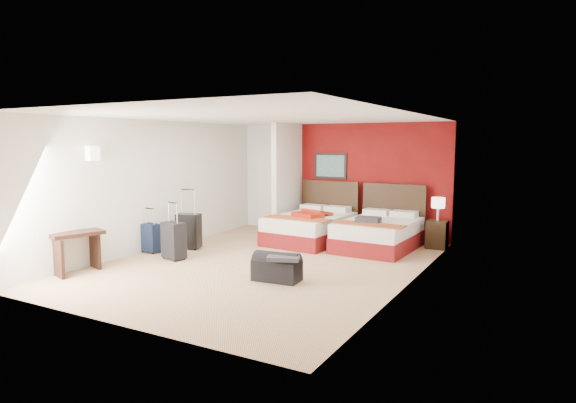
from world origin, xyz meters
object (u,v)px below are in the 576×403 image
Objects in this scene: table_lamp at (438,209)px; suitcase_black at (189,232)px; bed_right at (378,235)px; suitcase_navy at (151,239)px; desk at (78,252)px; suitcase_charcoal at (174,242)px; nightstand at (437,234)px; red_suitcase_open at (312,214)px; bed_left at (310,229)px; duffel_bag at (277,269)px.

table_lamp is 0.69× the size of suitcase_black.
bed_right is 4.38m from suitcase_navy.
suitcase_black is 0.84× the size of desk.
table_lamp is 6.60m from desk.
suitcase_black is 0.87m from suitcase_charcoal.
suitcase_navy is at bearing -179.85° from suitcase_charcoal.
table_lamp is at bearing 38.23° from suitcase_navy.
desk reaches higher than nightstand.
red_suitcase_open is (-1.37, -0.15, 0.34)m from bed_right.
suitcase_navy is (-2.30, -2.25, -0.36)m from red_suitcase_open.
bed_left is at bearing -165.94° from nightstand.
table_lamp reaches higher than suitcase_charcoal.
suitcase_black is 1.28× the size of suitcase_navy.
bed_left is at bearing -163.88° from table_lamp.
table_lamp is 0.88× the size of suitcase_navy.
red_suitcase_open reaches higher than nightstand.
suitcase_navy is at bearing 108.34° from desk.
desk is at bearing -163.93° from duffel_bag.
nightstand is (2.35, 0.81, -0.35)m from red_suitcase_open.
nightstand is 4.89m from suitcase_black.
red_suitcase_open is at bearing -41.29° from bed_left.
duffel_bag is (-1.60, -3.54, -0.60)m from table_lamp.
nightstand is at bearing 0.00° from table_lamp.
suitcase_black is 1.05× the size of suitcase_charcoal.
desk reaches higher than suitcase_navy.
suitcase_black is (-1.88, -1.64, -0.29)m from red_suitcase_open.
red_suitcase_open is at bearing -171.64° from bed_right.
duffel_bag is at bearing -38.69° from suitcase_black.
suitcase_charcoal is at bearing -140.18° from table_lamp.
desk is at bearing -134.58° from table_lamp.
nightstand is at bearing 38.23° from suitcase_navy.
nightstand is 5.56m from suitcase_navy.
red_suitcase_open is at bearing 72.49° from suitcase_charcoal.
red_suitcase_open is 1.56× the size of suitcase_navy.
duffel_bag is (0.85, -2.83, -0.11)m from bed_left.
red_suitcase_open is 2.49m from table_lamp.
suitcase_charcoal reaches higher than duffel_bag.
nightstand is at bearing 54.67° from suitcase_charcoal.
bed_left is 2.96m from duffel_bag.
desk is at bearing -84.02° from suitcase_navy.
bed_left is 4.53m from desk.
suitcase_charcoal is at bearing -102.98° from red_suitcase_open.
nightstand is 3.88m from duffel_bag.
suitcase_charcoal is 2.32m from duffel_bag.
suitcase_navy is at bearing -148.77° from nightstand.
red_suitcase_open is 2.87m from duffel_bag.
bed_left is 4.12× the size of table_lamp.
nightstand reaches higher than suitcase_navy.
bed_right is 2.94× the size of suitcase_charcoal.
nightstand is 0.82× the size of suitcase_black.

